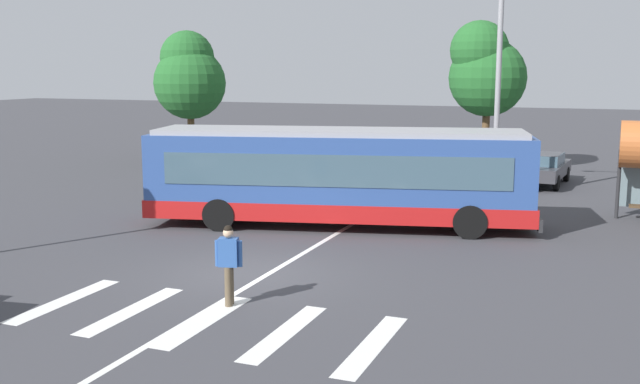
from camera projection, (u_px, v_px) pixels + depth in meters
name	position (u px, v px, depth m)	size (l,w,h in m)	color
ground_plane	(249.00, 273.00, 17.89)	(160.00, 160.00, 0.00)	#3D3D42
city_transit_bus	(339.00, 176.00, 22.98)	(12.28, 5.34, 3.06)	black
pedestrian_crossing_street	(229.00, 260.00, 15.35)	(0.56, 0.36, 1.72)	brown
parked_car_teal	(364.00, 158.00, 34.40)	(1.89, 4.51, 1.35)	black
parked_car_black	(420.00, 162.00, 33.04)	(1.89, 4.51, 1.35)	black
parked_car_white	(480.00, 164.00, 32.21)	(2.13, 4.62, 1.35)	black
parked_car_charcoal	(542.00, 167.00, 31.37)	(2.16, 4.63, 1.35)	black
twin_arm_street_lamp	(499.00, 62.00, 26.93)	(4.83, 0.32, 8.20)	#939399
background_tree_left	(189.00, 76.00, 38.01)	(3.71, 3.71, 6.83)	brown
background_tree_right	(485.00, 70.00, 35.00)	(3.70, 3.70, 7.14)	brown
crosswalk_painted_stripes	(205.00, 321.00, 14.53)	(7.38, 3.21, 0.01)	silver
lane_center_line	(299.00, 256.00, 19.56)	(0.16, 24.00, 0.01)	silver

